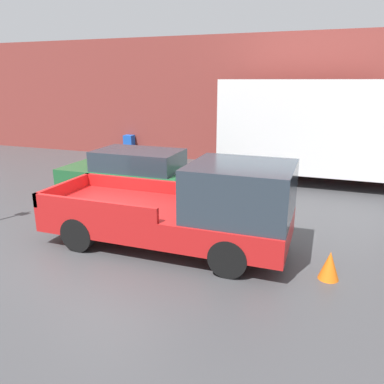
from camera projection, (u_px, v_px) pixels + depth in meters
name	position (u px, v px, depth m)	size (l,w,h in m)	color
ground_plane	(101.00, 242.00, 8.68)	(60.00, 60.00, 0.00)	#3D3D3F
building_wall	(218.00, 100.00, 16.58)	(28.00, 0.15, 5.46)	brown
pickup_truck	(190.00, 209.00, 8.06)	(5.43, 2.04, 2.00)	red
car	(136.00, 174.00, 11.66)	(4.73, 1.86, 1.54)	#1E592D
delivery_truck	(318.00, 130.00, 13.25)	(7.60, 2.49, 3.62)	white
newspaper_box	(129.00, 146.00, 18.35)	(0.45, 0.40, 1.02)	#194CB2
traffic_cone	(329.00, 265.00, 6.98)	(0.38, 0.38, 0.56)	orange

